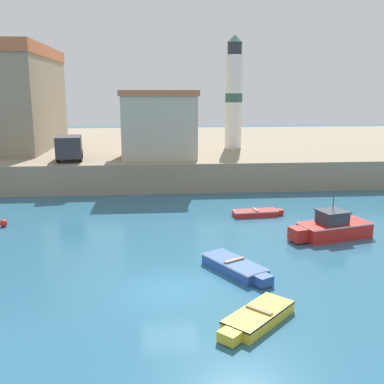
{
  "coord_description": "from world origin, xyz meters",
  "views": [
    {
      "loc": [
        -0.62,
        -18.52,
        8.46
      ],
      "look_at": [
        1.91,
        10.34,
        2.0
      ],
      "focal_mm": 42.0,
      "sensor_mm": 36.0,
      "label": 1
    }
  ],
  "objects": [
    {
      "name": "ground_plane",
      "position": [
        0.0,
        0.0,
        0.0
      ],
      "size": [
        200.0,
        200.0,
        0.0
      ],
      "primitive_type": "plane",
      "color": "#28607F"
    },
    {
      "name": "quay_seawall",
      "position": [
        0.0,
        38.65,
        1.27
      ],
      "size": [
        120.0,
        40.0,
        2.54
      ],
      "primitive_type": "cube",
      "color": "gray",
      "rests_on": "ground"
    },
    {
      "name": "motorboat_red_0",
      "position": [
        9.86,
        6.13,
        0.61
      ],
      "size": [
        5.22,
        2.89,
        2.56
      ],
      "color": "red",
      "rests_on": "ground"
    },
    {
      "name": "dinghy_red_1",
      "position": [
        6.51,
        11.23,
        0.23
      ],
      "size": [
        3.6,
        1.32,
        0.5
      ],
      "color": "red",
      "rests_on": "ground"
    },
    {
      "name": "dinghy_yellow_3",
      "position": [
        3.14,
        -3.47,
        0.25
      ],
      "size": [
        3.38,
        3.36,
        0.54
      ],
      "color": "yellow",
      "rests_on": "ground"
    },
    {
      "name": "dinghy_blue_5",
      "position": [
        3.24,
        1.41,
        0.29
      ],
      "size": [
        2.93,
        4.08,
        0.62
      ],
      "color": "#284C9E",
      "rests_on": "ground"
    },
    {
      "name": "mooring_buoy",
      "position": [
        -10.28,
        10.13,
        0.24
      ],
      "size": [
        0.47,
        0.47,
        0.47
      ],
      "primitive_type": "sphere",
      "color": "red",
      "rests_on": "ground"
    },
    {
      "name": "lighthouse",
      "position": [
        8.0,
        29.28,
        8.19
      ],
      "size": [
        1.81,
        1.81,
        11.7
      ],
      "color": "silver",
      "rests_on": "quay_seawall"
    },
    {
      "name": "harbor_shed_mid_row",
      "position": [
        0.0,
        23.14,
        5.61
      ],
      "size": [
        6.97,
        5.67,
        6.09
      ],
      "color": "#BCB29E",
      "rests_on": "quay_seawall"
    },
    {
      "name": "truck_on_quay",
      "position": [
        -7.95,
        21.66,
        3.76
      ],
      "size": [
        2.59,
        4.51,
        2.2
      ],
      "color": "#333338",
      "rests_on": "quay_seawall"
    }
  ]
}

